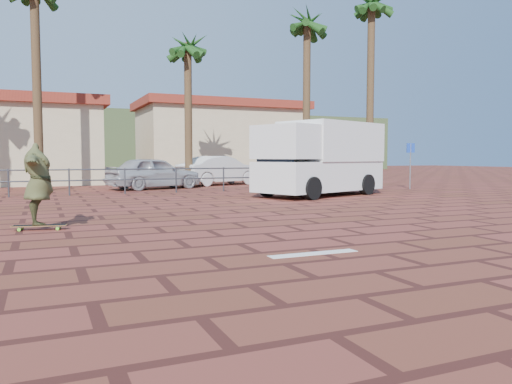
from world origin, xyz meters
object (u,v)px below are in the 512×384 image
skateboarder (38,184)px  car_white (220,171)px  longboard (40,226)px  car_silver (154,173)px  campervan (321,157)px

skateboarder → car_white: size_ratio=0.44×
longboard → car_white: car_white is taller
longboard → skateboarder: skateboarder is taller
longboard → car_silver: car_silver is taller
skateboarder → longboard: bearing=-152.6°
car_white → longboard: bearing=129.3°
campervan → car_white: campervan is taller
campervan → skateboarder: bearing=-171.7°
car_silver → skateboarder: bearing=141.6°
longboard → campervan: (9.52, 5.48, 1.33)m
longboard → car_silver: bearing=80.5°
campervan → car_white: (-1.14, 8.05, -0.68)m
skateboarder → car_white: 15.91m
longboard → skateboarder: bearing=128.8°
skateboarder → car_silver: size_ratio=0.46×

